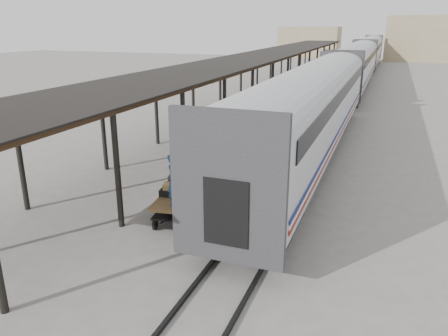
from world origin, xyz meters
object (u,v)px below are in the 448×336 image
(baggage_cart, at_px, (178,202))
(porter, at_px, (174,180))
(luggage_tug, at_px, (260,100))
(pedestrian, at_px, (243,116))

(baggage_cart, xyz_separation_m, porter, (0.25, -0.65, 1.08))
(porter, bearing_deg, luggage_tug, 10.73)
(baggage_cart, height_order, pedestrian, pedestrian)
(pedestrian, bearing_deg, porter, 121.61)
(luggage_tug, relative_size, porter, 1.00)
(luggage_tug, height_order, porter, porter)
(baggage_cart, distance_m, pedestrian, 14.38)
(luggage_tug, bearing_deg, porter, -88.66)
(porter, height_order, pedestrian, porter)
(baggage_cart, bearing_deg, pedestrian, 90.62)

